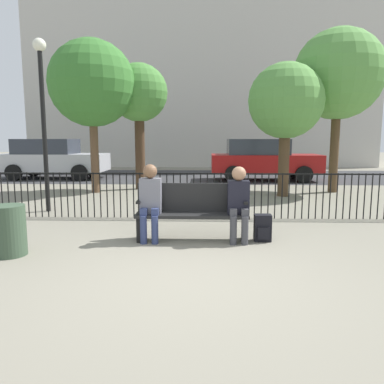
{
  "coord_description": "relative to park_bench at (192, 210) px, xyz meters",
  "views": [
    {
      "loc": [
        0.2,
        -4.31,
        1.66
      ],
      "look_at": [
        0.0,
        1.63,
        0.8
      ],
      "focal_mm": 35.0,
      "sensor_mm": 36.0,
      "label": 1
    }
  ],
  "objects": [
    {
      "name": "ground_plane",
      "position": [
        0.0,
        -1.71,
        -0.5
      ],
      "size": [
        80.0,
        80.0,
        0.0
      ],
      "primitive_type": "plane",
      "color": "gray"
    },
    {
      "name": "park_bench",
      "position": [
        0.0,
        0.0,
        0.0
      ],
      "size": [
        1.82,
        0.45,
        0.92
      ],
      "color": "black",
      "rests_on": "ground"
    },
    {
      "name": "seated_person_0",
      "position": [
        -0.67,
        -0.13,
        0.21
      ],
      "size": [
        0.34,
        0.39,
        1.25
      ],
      "color": "navy",
      "rests_on": "ground"
    },
    {
      "name": "seated_person_1",
      "position": [
        0.74,
        -0.13,
        0.19
      ],
      "size": [
        0.34,
        0.39,
        1.21
      ],
      "color": "#3D3D42",
      "rests_on": "ground"
    },
    {
      "name": "backpack",
      "position": [
        1.15,
        -0.08,
        -0.28
      ],
      "size": [
        0.27,
        0.23,
        0.44
      ],
      "color": "black",
      "rests_on": "ground"
    },
    {
      "name": "fence_railing",
      "position": [
        -0.02,
        1.65,
        0.06
      ],
      "size": [
        9.01,
        0.03,
        0.95
      ],
      "color": "black",
      "rests_on": "ground"
    },
    {
      "name": "tree_0",
      "position": [
        4.16,
        5.59,
        3.01
      ],
      "size": [
        2.66,
        2.66,
        4.86
      ],
      "color": "#4C3823",
      "rests_on": "ground"
    },
    {
      "name": "tree_1",
      "position": [
        -1.9,
        6.11,
        2.52
      ],
      "size": [
        1.83,
        1.83,
        4.01
      ],
      "color": "#422D1E",
      "rests_on": "ground"
    },
    {
      "name": "tree_2",
      "position": [
        2.46,
        4.73,
        2.16
      ],
      "size": [
        2.1,
        2.1,
        3.74
      ],
      "color": "#4C3823",
      "rests_on": "ground"
    },
    {
      "name": "tree_3",
      "position": [
        -3.14,
        5.28,
        2.75
      ],
      "size": [
        2.55,
        2.55,
        4.54
      ],
      "color": "brown",
      "rests_on": "ground"
    },
    {
      "name": "lamp_post",
      "position": [
        -3.37,
        2.27,
        2.0
      ],
      "size": [
        0.28,
        0.28,
        3.79
      ],
      "color": "black",
      "rests_on": "ground"
    },
    {
      "name": "street_surface",
      "position": [
        0.0,
        10.29,
        -0.49
      ],
      "size": [
        24.0,
        6.0,
        0.01
      ],
      "color": "#333335",
      "rests_on": "ground"
    },
    {
      "name": "parked_car_0",
      "position": [
        2.49,
        8.75,
        0.35
      ],
      "size": [
        4.2,
        1.94,
        1.62
      ],
      "color": "maroon",
      "rests_on": "ground"
    },
    {
      "name": "parked_car_1",
      "position": [
        -6.05,
        9.17,
        0.35
      ],
      "size": [
        4.2,
        1.94,
        1.62
      ],
      "color": "#B7B7BC",
      "rests_on": "ground"
    },
    {
      "name": "building_facade",
      "position": [
        0.0,
        18.29,
        6.44
      ],
      "size": [
        20.0,
        6.0,
        13.87
      ],
      "color": "beige",
      "rests_on": "ground"
    },
    {
      "name": "trash_bin",
      "position": [
        -2.57,
        -0.95,
        -0.13
      ],
      "size": [
        0.47,
        0.47,
        0.72
      ],
      "color": "#384C38",
      "rests_on": "ground"
    }
  ]
}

